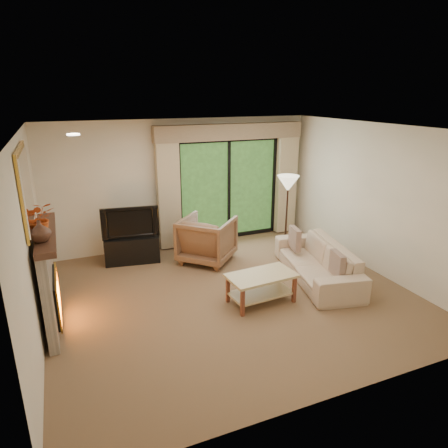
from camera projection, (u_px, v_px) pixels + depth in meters
name	position (u px, v px, depth m)	size (l,w,h in m)	color
floor	(231.00, 294.00, 6.40)	(5.50, 5.50, 0.00)	brown
ceiling	(232.00, 129.00, 5.58)	(5.50, 5.50, 0.00)	white
wall_back	(183.00, 184.00, 8.18)	(5.00, 5.00, 0.00)	beige
wall_front	(337.00, 289.00, 3.80)	(5.00, 5.00, 0.00)	beige
wall_left	(30.00, 242.00, 4.99)	(5.00, 5.00, 0.00)	beige
wall_right	(375.00, 199.00, 6.99)	(5.00, 5.00, 0.00)	beige
fireplace	(48.00, 279.00, 5.40)	(0.24, 1.70, 1.37)	gray
mirror	(26.00, 188.00, 4.97)	(0.07, 1.45, 1.02)	gold
sliding_door	(229.00, 189.00, 8.56)	(2.26, 0.10, 2.16)	black
curtain_left	(169.00, 192.00, 7.94)	(0.45, 0.18, 2.35)	#C3AD89
curtain_right	(286.00, 181.00, 8.93)	(0.45, 0.18, 2.35)	#C3AD89
cornice	(231.00, 132.00, 8.10)	(3.20, 0.24, 0.32)	#957B60
media_console	(132.00, 249.00, 7.59)	(1.00, 0.45, 0.50)	black
tv	(130.00, 221.00, 7.41)	(1.04, 0.14, 0.60)	black
armchair	(207.00, 239.00, 7.56)	(0.92, 0.95, 0.86)	brown
sofa	(317.00, 261.00, 6.87)	(2.14, 0.84, 0.62)	tan
pillow_near	(337.00, 264.00, 6.24)	(0.10, 0.38, 0.38)	#50342B
pillow_far	(295.00, 238.00, 7.32)	(0.10, 0.40, 0.40)	#50342B
coffee_table	(261.00, 288.00, 6.10)	(1.03, 0.57, 0.46)	tan
floor_lamp	(286.00, 215.00, 7.83)	(0.42, 0.42, 1.58)	beige
vase	(40.00, 231.00, 4.78)	(0.25, 0.25, 0.26)	#41261C
branches	(39.00, 218.00, 4.97)	(0.39, 0.34, 0.44)	#C04817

